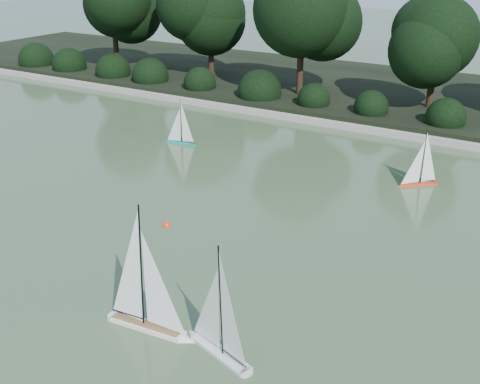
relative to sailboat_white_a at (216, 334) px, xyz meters
The scene contains 10 objects.
ground 2.06m from the sailboat_white_a, 148.79° to the left, with size 80.00×80.00×0.00m, color #415633.
pond_coping 10.21m from the sailboat_white_a, 99.87° to the left, with size 40.00×0.35×0.18m, color gray.
far_bank 14.17m from the sailboat_white_a, 97.10° to the left, with size 40.00×8.00×0.30m, color black.
tree_line 12.73m from the sailboat_white_a, 92.38° to the left, with size 26.31×3.93×4.39m.
shrub_hedge 11.10m from the sailboat_white_a, 99.08° to the left, with size 29.10×1.10×1.10m.
sailboat_white_a is the anchor object (origin of this frame).
sailboat_white_b 0.97m from the sailboat_white_a, behind, with size 1.39×0.34×1.90m.
sailboat_orange 6.93m from the sailboat_white_a, 85.61° to the left, with size 0.76×0.76×1.31m.
sailboat_teal 8.59m from the sailboat_white_a, 130.04° to the left, with size 0.92×0.28×1.25m.
race_buoy 3.80m from the sailboat_white_a, 137.47° to the left, with size 0.16×0.16×0.16m, color #FF330D.
Camera 1 is at (5.30, -6.26, 4.85)m, focal length 45.00 mm.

